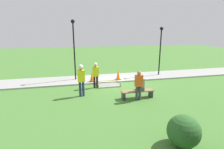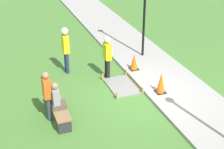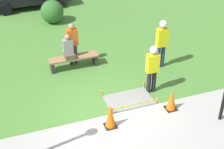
# 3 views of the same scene
# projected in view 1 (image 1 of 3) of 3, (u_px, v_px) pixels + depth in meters

# --- Properties ---
(ground_plane) EXTENTS (60.00, 60.00, 0.00)m
(ground_plane) POSITION_uv_depth(u_px,v_px,m) (118.00, 83.00, 12.78)
(ground_plane) COLOR #477A33
(sidewalk) EXTENTS (28.00, 2.36, 0.10)m
(sidewalk) POSITION_uv_depth(u_px,v_px,m) (115.00, 78.00, 13.88)
(sidewalk) COLOR #9E9E99
(sidewalk) RESTS_ON ground_plane
(wet_concrete_patch) EXTENTS (1.55, 1.02, 0.28)m
(wet_concrete_patch) POSITION_uv_depth(u_px,v_px,m) (108.00, 85.00, 12.05)
(wet_concrete_patch) COLOR gray
(wet_concrete_patch) RESTS_ON ground_plane
(traffic_cone_near_patch) EXTENTS (0.34, 0.34, 0.77)m
(traffic_cone_near_patch) POSITION_uv_depth(u_px,v_px,m) (118.00, 75.00, 13.16)
(traffic_cone_near_patch) COLOR black
(traffic_cone_near_patch) RESTS_ON sidewalk
(traffic_cone_far_patch) EXTENTS (0.34, 0.34, 0.66)m
(traffic_cone_far_patch) POSITION_uv_depth(u_px,v_px,m) (92.00, 77.00, 12.61)
(traffic_cone_far_patch) COLOR black
(traffic_cone_far_patch) RESTS_ON sidewalk
(park_bench) EXTENTS (1.83, 0.44, 0.45)m
(park_bench) POSITION_uv_depth(u_px,v_px,m) (137.00, 93.00, 9.77)
(park_bench) COLOR #2D2D33
(park_bench) RESTS_ON ground_plane
(person_seated_on_bench) EXTENTS (0.36, 0.44, 0.89)m
(person_seated_on_bench) POSITION_uv_depth(u_px,v_px,m) (141.00, 84.00, 9.64)
(person_seated_on_bench) COLOR brown
(person_seated_on_bench) RESTS_ON park_bench
(worker_supervisor) EXTENTS (0.40, 0.27, 1.86)m
(worker_supervisor) POSITION_uv_depth(u_px,v_px,m) (81.00, 77.00, 9.88)
(worker_supervisor) COLOR navy
(worker_supervisor) RESTS_ON ground_plane
(worker_assistant) EXTENTS (0.40, 0.25, 1.70)m
(worker_assistant) POSITION_uv_depth(u_px,v_px,m) (96.00, 73.00, 11.39)
(worker_assistant) COLOR black
(worker_assistant) RESTS_ON ground_plane
(bystander_in_orange_shirt) EXTENTS (0.40, 0.22, 1.63)m
(bystander_in_orange_shirt) POSITION_uv_depth(u_px,v_px,m) (139.00, 84.00, 9.34)
(bystander_in_orange_shirt) COLOR #383D47
(bystander_in_orange_shirt) RESTS_ON ground_plane
(lamppost_near) EXTENTS (0.28, 0.28, 4.37)m
(lamppost_near) POSITION_uv_depth(u_px,v_px,m) (74.00, 42.00, 12.61)
(lamppost_near) COLOR black
(lamppost_near) RESTS_ON sidewalk
(lamppost_far) EXTENTS (0.28, 0.28, 3.89)m
(lamppost_far) POSITION_uv_depth(u_px,v_px,m) (161.00, 44.00, 14.10)
(lamppost_far) COLOR black
(lamppost_far) RESTS_ON sidewalk
(shrub_rounded_near) EXTENTS (1.07, 1.07, 1.07)m
(shrub_rounded_near) POSITION_uv_depth(u_px,v_px,m) (184.00, 131.00, 5.63)
(shrub_rounded_near) COLOR #2D6028
(shrub_rounded_near) RESTS_ON ground_plane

